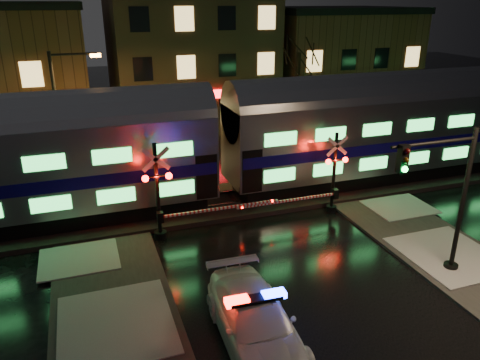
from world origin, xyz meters
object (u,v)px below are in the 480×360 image
object	(u,v)px
crossing_signal_right	(328,182)
streetlight	(63,115)
crossing_signal_left	(167,200)
traffic_light	(444,202)
police_car	(255,321)

from	to	relation	value
crossing_signal_right	streetlight	world-z (taller)	streetlight
crossing_signal_left	traffic_light	xyz separation A→B (m)	(8.75, -6.13, 1.21)
police_car	streetlight	distance (m)	15.33
crossing_signal_right	streetlight	xyz separation A→B (m)	(-11.44, 6.70, 2.60)
police_car	crossing_signal_right	xyz separation A→B (m)	(6.45, 7.37, 0.87)
crossing_signal_left	traffic_light	distance (m)	10.75
crossing_signal_left	traffic_light	size ratio (longest dim) A/B	1.08
police_car	traffic_light	size ratio (longest dim) A/B	0.94
crossing_signal_right	crossing_signal_left	xyz separation A→B (m)	(-7.62, 0.01, 0.14)
crossing_signal_left	streetlight	distance (m)	8.09
streetlight	crossing_signal_right	bearing A→B (deg)	-30.34
police_car	crossing_signal_left	distance (m)	7.54
crossing_signal_right	traffic_light	size ratio (longest dim) A/B	0.99
crossing_signal_right	crossing_signal_left	distance (m)	7.62
crossing_signal_right	streetlight	bearing A→B (deg)	149.66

